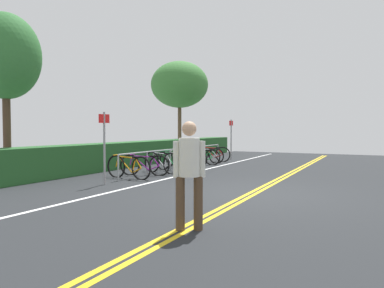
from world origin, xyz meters
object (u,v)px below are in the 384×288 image
bicycle_3 (172,161)px  pedestrian (189,168)px  bicycle_8 (212,154)px  tree_near_left (5,57)px  bicycle_6 (201,157)px  tree_mid (180,85)px  bicycle_4 (178,160)px  bicycle_7 (205,155)px  bicycle_5 (188,159)px  bike_rack (180,153)px  bicycle_2 (161,162)px  bicycle_1 (145,165)px  bicycle_0 (128,167)px  sign_post_far (231,135)px  sign_post_near (104,141)px

bicycle_3 → pedestrian: bearing=-148.0°
bicycle_8 → tree_near_left: tree_near_left is taller
bicycle_6 → tree_mid: tree_mid is taller
bicycle_4 → pedestrian: pedestrian is taller
bicycle_7 → tree_near_left: 8.86m
bicycle_5 → tree_near_left: tree_near_left is taller
bicycle_4 → bicycle_5: 0.74m
bike_rack → bicycle_2: (-1.60, -0.14, -0.23)m
bicycle_3 → tree_mid: 9.85m
bicycle_3 → bicycle_1: bearing=173.7°
bicycle_0 → bicycle_3: bearing=-4.0°
bicycle_0 → bicycle_3: size_ratio=1.06×
tree_mid → bicycle_4: bearing=-151.6°
bicycle_3 → sign_post_far: (5.82, -0.10, 0.87)m
bicycle_4 → bicycle_8: bearing=-0.2°
sign_post_far → tree_near_left: bearing=160.6°
bicycle_2 → bicycle_8: 4.94m
bicycle_2 → tree_mid: tree_mid is taller
bike_rack → sign_post_near: size_ratio=3.82×
bicycle_6 → tree_near_left: 8.24m
bicycle_5 → sign_post_near: sign_post_near is taller
bike_rack → bicycle_2: bike_rack is taller
bike_rack → bicycle_6: 1.70m
bicycle_1 → bicycle_5: bicycle_1 is taller
bike_rack → bicycle_8: 3.34m
bicycle_3 → tree_near_left: 6.34m
bicycle_0 → bicycle_2: bicycle_2 is taller
bicycle_1 → bicycle_8: size_ratio=0.98×
bicycle_6 → pedestrian: size_ratio=0.99×
pedestrian → bike_rack: bearing=29.7°
bicycle_1 → bicycle_8: (5.73, 0.07, 0.01)m
bicycle_0 → bicycle_1: 0.87m
bicycle_1 → pedestrian: 6.71m
bicycle_8 → sign_post_far: 1.86m
tree_near_left → bicycle_6: bearing=-26.9°
bicycle_3 → sign_post_far: bearing=-1.0°
bicycle_3 → tree_near_left: tree_near_left is taller
bicycle_8 → sign_post_far: sign_post_far is taller
bicycle_1 → tree_near_left: bearing=129.0°
bicycle_6 → sign_post_far: size_ratio=0.82×
bicycle_1 → tree_near_left: (-2.63, 3.25, 3.38)m
bike_rack → bicycle_4: 0.30m
bicycle_4 → bicycle_0: bearing=-178.6°
bicycle_1 → bicycle_5: size_ratio=1.08×
bicycle_1 → bicycle_7: (4.91, 0.05, -0.00)m
bicycle_0 → bicycle_7: bicycle_0 is taller
bicycle_4 → sign_post_near: size_ratio=0.86×
bicycle_4 → sign_post_near: 4.68m
bicycle_8 → sign_post_near: (-7.89, -0.22, 0.87)m
bicycle_8 → bicycle_1: bearing=-179.3°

